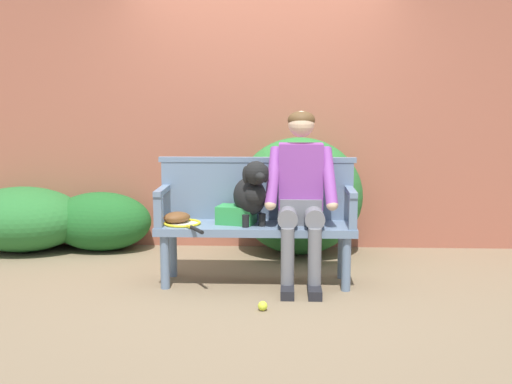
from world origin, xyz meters
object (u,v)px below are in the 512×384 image
tennis_racket (184,224)px  garden_bench (256,232)px  baseball_glove (177,218)px  tennis_ball (263,306)px  person_seated (301,190)px  sports_bag (236,215)px  dog_on_bench (251,193)px

tennis_racket → garden_bench: bearing=6.5°
baseball_glove → tennis_ball: bearing=-83.5°
tennis_racket → person_seated: bearing=3.5°
person_seated → tennis_racket: bearing=-176.5°
person_seated → baseball_glove: (-0.96, 0.01, -0.22)m
garden_bench → sports_bag: bearing=177.9°
baseball_glove → person_seated: bearing=-40.5°
person_seated → sports_bag: size_ratio=4.80×
person_seated → dog_on_bench: size_ratio=2.66×
person_seated → tennis_ball: 1.00m
person_seated → dog_on_bench: person_seated is taller
garden_bench → person_seated: person_seated is taller
person_seated → dog_on_bench: 0.38m
garden_bench → tennis_racket: 0.56m
person_seated → sports_bag: 0.54m
dog_on_bench → tennis_ball: size_ratio=7.67×
garden_bench → baseball_glove: (-0.62, 0.00, 0.11)m
baseball_glove → sports_bag: 0.46m
tennis_ball → dog_on_bench: bearing=100.0°
garden_bench → dog_on_bench: bearing=-125.6°
garden_bench → tennis_racket: (-0.56, -0.06, 0.08)m
person_seated → baseball_glove: size_ratio=6.11×
tennis_racket → tennis_ball: 0.98m
person_seated → sports_bag: person_seated is taller
person_seated → tennis_ball: size_ratio=20.36×
dog_on_bench → baseball_glove: dog_on_bench is taller
garden_bench → baseball_glove: size_ratio=6.96×
dog_on_bench → sports_bag: 0.23m
tennis_racket → tennis_ball: (0.63, -0.59, -0.45)m
garden_bench → tennis_ball: 0.76m
tennis_racket → baseball_glove: (-0.06, 0.06, 0.04)m
tennis_racket → sports_bag: (0.40, 0.07, 0.06)m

